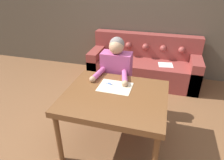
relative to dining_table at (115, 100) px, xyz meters
name	(u,v)px	position (x,y,z in m)	size (l,w,h in m)	color
ground_plane	(107,138)	(-0.11, 0.03, -0.66)	(16.00, 16.00, 0.00)	brown
wall_back	(139,10)	(-0.11, 2.22, 0.64)	(8.00, 0.06, 2.60)	brown
dining_table	(115,100)	(0.00, 0.00, 0.00)	(1.17, 1.00, 0.73)	brown
couch	(144,65)	(0.11, 1.83, -0.34)	(2.10, 0.78, 0.90)	brown
person	(116,77)	(-0.15, 0.64, -0.05)	(0.50, 0.62, 1.20)	#33281E
pattern_paper_main	(115,87)	(-0.04, 0.17, 0.08)	(0.40, 0.32, 0.00)	beige
scissors	(111,85)	(-0.10, 0.21, 0.08)	(0.21, 0.13, 0.01)	silver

